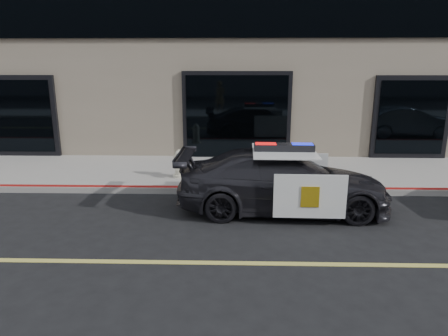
{
  "coord_description": "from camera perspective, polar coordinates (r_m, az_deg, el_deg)",
  "views": [
    {
      "loc": [
        -1.07,
        -5.78,
        3.09
      ],
      "look_at": [
        -1.28,
        2.2,
        1.0
      ],
      "focal_mm": 32.0,
      "sensor_mm": 36.0,
      "label": 1
    }
  ],
  "objects": [
    {
      "name": "sidewalk_n",
      "position": [
        11.48,
        6.8,
        -0.66
      ],
      "size": [
        60.0,
        3.5,
        0.15
      ],
      "primitive_type": "cube",
      "color": "gray",
      "rests_on": "ground"
    },
    {
      "name": "ground",
      "position": [
        6.64,
        10.88,
        -13.34
      ],
      "size": [
        120.0,
        120.0,
        0.0
      ],
      "primitive_type": "plane",
      "color": "black",
      "rests_on": "ground"
    },
    {
      "name": "fire_hydrant",
      "position": [
        10.66,
        -6.41,
        0.52
      ],
      "size": [
        0.34,
        0.47,
        0.75
      ],
      "color": "beige",
      "rests_on": "sidewalk_n"
    },
    {
      "name": "police_car",
      "position": [
        8.63,
        8.4,
        -1.83
      ],
      "size": [
        2.17,
        4.58,
        1.47
      ],
      "color": "black",
      "rests_on": "ground"
    }
  ]
}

